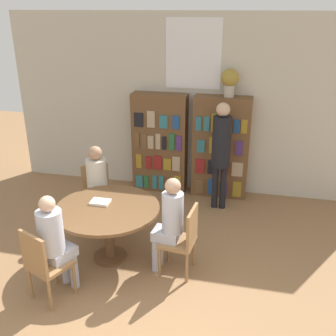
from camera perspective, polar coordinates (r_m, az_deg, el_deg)
wall_back at (r=6.72m, az=3.58°, el=9.05°), size 6.40×0.07×3.00m
bookshelf_left at (r=6.82m, az=-1.19°, el=3.61°), size 0.93×0.34×1.72m
bookshelf_right at (r=6.66m, az=7.66°, el=2.95°), size 0.93×0.34×1.72m
flower_vase at (r=6.37m, az=8.96°, el=12.48°), size 0.28×0.28×0.44m
reading_table at (r=5.02m, az=-8.75°, el=-6.74°), size 1.31×1.31×0.74m
chair_near_camera at (r=4.56m, az=-17.61°, el=-12.93°), size 0.53×0.53×0.89m
chair_left_side at (r=5.96m, az=-10.29°, el=-3.40°), size 0.55×0.55×0.89m
chair_far_side at (r=4.77m, az=2.28°, el=-10.06°), size 0.44×0.44×0.89m
seated_reader_left at (r=5.70m, az=-10.19°, el=-2.06°), size 0.41×0.42×1.26m
seated_reader_right at (r=4.70m, az=0.18°, el=-7.52°), size 0.38×0.28×1.25m
seated_reader_back at (r=4.53m, az=-16.12°, el=-9.82°), size 0.38×0.41×1.24m
librarian_standing at (r=6.11m, az=7.75°, el=3.20°), size 0.29×0.56×1.74m
open_book_on_table at (r=5.07m, az=-9.80°, el=-4.87°), size 0.24×0.18×0.03m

